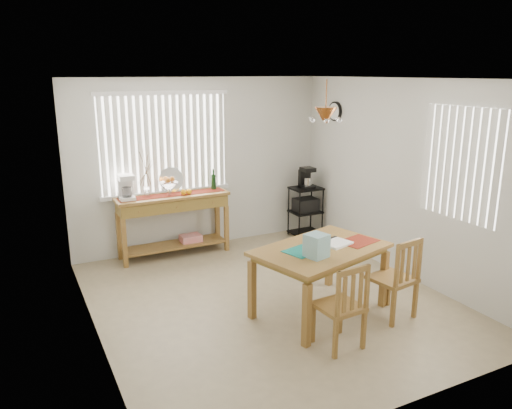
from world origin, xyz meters
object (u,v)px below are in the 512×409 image
wire_cart (306,207)px  cart_items (306,178)px  sideboard (174,210)px  chair_left (342,307)px  dining_table (321,255)px  chair_right (395,279)px

wire_cart → cart_items: size_ratio=2.43×
wire_cart → sideboard: bearing=177.3°
sideboard → chair_left: bearing=-78.6°
sideboard → cart_items: (2.23, -0.10, 0.29)m
sideboard → chair_left: (0.66, -3.27, -0.26)m
sideboard → dining_table: 2.68m
chair_left → chair_right: size_ratio=0.95×
wire_cart → chair_right: 2.99m
cart_items → dining_table: 2.79m
wire_cart → chair_right: (-0.67, -2.91, -0.03)m
wire_cart → chair_left: chair_left is taller
chair_left → chair_right: 0.94m
chair_right → sideboard: bearing=117.4°
chair_right → wire_cart: bearing=77.1°
wire_cart → chair_right: bearing=-102.9°
cart_items → chair_left: size_ratio=0.38×
sideboard → chair_right: chair_right is taller
sideboard → chair_right: size_ratio=1.75×
dining_table → cart_items: bearing=61.2°
wire_cart → chair_left: 3.53m
wire_cart → dining_table: size_ratio=0.50×
wire_cart → cart_items: bearing=90.0°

